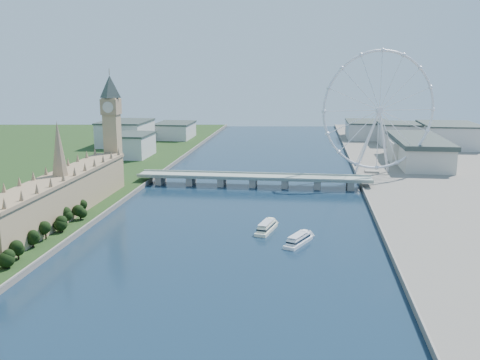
# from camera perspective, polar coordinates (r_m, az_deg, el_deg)

# --- Properties ---
(ground) EXTENTS (2000.00, 2000.00, 0.00)m
(ground) POSITION_cam_1_polar(r_m,az_deg,el_deg) (226.50, -6.63, -17.48)
(ground) COLOR #173242
(ground) RESTS_ON ground
(tree_row) EXTENTS (7.86, 215.86, 19.04)m
(tree_row) POSITION_cam_1_polar(r_m,az_deg,el_deg) (327.21, -23.18, -7.24)
(tree_row) COLOR black
(tree_row) RESTS_ON ground
(parliament_range) EXTENTS (24.00, 200.00, 70.00)m
(parliament_range) POSITION_cam_1_polar(r_m,az_deg,el_deg) (412.66, -18.47, -1.55)
(parliament_range) COLOR tan
(parliament_range) RESTS_ON ground
(big_ben) EXTENTS (20.02, 20.02, 110.00)m
(big_ben) POSITION_cam_1_polar(r_m,az_deg,el_deg) (503.24, -13.56, 6.66)
(big_ben) COLOR tan
(big_ben) RESTS_ON ground
(westminster_bridge) EXTENTS (220.00, 22.00, 9.50)m
(westminster_bridge) POSITION_cam_1_polar(r_m,az_deg,el_deg) (504.36, 1.43, 0.11)
(westminster_bridge) COLOR gray
(westminster_bridge) RESTS_ON ground
(london_eye) EXTENTS (113.60, 39.12, 124.30)m
(london_eye) POSITION_cam_1_polar(r_m,az_deg,el_deg) (552.27, 14.64, 7.16)
(london_eye) COLOR silver
(london_eye) RESTS_ON ground
(county_hall) EXTENTS (54.00, 144.00, 35.00)m
(county_hall) POSITION_cam_1_polar(r_m,az_deg,el_deg) (643.24, 18.35, 1.51)
(county_hall) COLOR beige
(county_hall) RESTS_ON ground
(city_skyline) EXTENTS (505.00, 280.00, 32.00)m
(city_skyline) POSITION_cam_1_polar(r_m,az_deg,el_deg) (756.95, 6.40, 4.87)
(city_skyline) COLOR beige
(city_skyline) RESTS_ON ground
(tour_boat_near) EXTENTS (15.33, 33.46, 7.19)m
(tour_boat_near) POSITION_cam_1_polar(r_m,az_deg,el_deg) (369.26, 2.82, -5.48)
(tour_boat_near) COLOR #EBEBC8
(tour_boat_near) RESTS_ON ground
(tour_boat_far) EXTENTS (20.43, 31.99, 6.97)m
(tour_boat_far) POSITION_cam_1_polar(r_m,az_deg,el_deg) (345.46, 6.24, -6.80)
(tour_boat_far) COLOR white
(tour_boat_far) RESTS_ON ground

